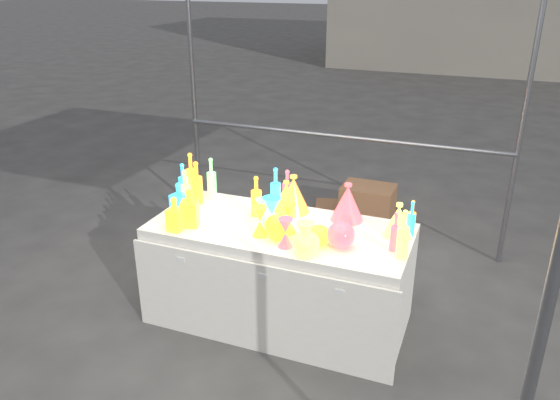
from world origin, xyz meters
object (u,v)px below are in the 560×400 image
(decanter_0, at_px, (189,208))
(lampshade_0, at_px, (286,196))
(display_table, at_px, (280,274))
(bottle_0, at_px, (197,182))
(globe_0, at_px, (278,228))
(hourglass_0, at_px, (260,221))
(cardboard_box_closed, at_px, (368,203))

(decanter_0, bearing_deg, lampshade_0, 25.61)
(display_table, height_order, bottle_0, bottle_0)
(display_table, distance_m, globe_0, 0.48)
(display_table, distance_m, bottle_0, 0.93)
(bottle_0, xyz_separation_m, hourglass_0, (0.66, -0.34, -0.06))
(decanter_0, relative_size, hourglass_0, 1.30)
(display_table, bearing_deg, decanter_0, -161.02)
(cardboard_box_closed, height_order, decanter_0, decanter_0)
(decanter_0, bearing_deg, display_table, 1.51)
(hourglass_0, height_order, globe_0, hourglass_0)
(cardboard_box_closed, relative_size, bottle_0, 1.57)
(cardboard_box_closed, relative_size, globe_0, 2.79)
(lampshade_0, bearing_deg, hourglass_0, -105.14)
(bottle_0, distance_m, hourglass_0, 0.75)
(decanter_0, bearing_deg, bottle_0, 94.61)
(bottle_0, bearing_deg, lampshade_0, 9.55)
(display_table, relative_size, globe_0, 9.89)
(decanter_0, xyz_separation_m, hourglass_0, (0.51, 0.03, -0.03))
(cardboard_box_closed, xyz_separation_m, lampshade_0, (-0.27, -1.65, 0.68))
(cardboard_box_closed, xyz_separation_m, globe_0, (-0.16, -2.09, 0.64))
(display_table, xyz_separation_m, globe_0, (0.05, -0.15, 0.45))
(hourglass_0, height_order, lampshade_0, lampshade_0)
(display_table, distance_m, hourglass_0, 0.51)
(bottle_0, relative_size, lampshade_0, 1.44)
(lampshade_0, bearing_deg, decanter_0, -150.30)
(cardboard_box_closed, height_order, hourglass_0, hourglass_0)
(globe_0, bearing_deg, bottle_0, 157.32)
(display_table, relative_size, cardboard_box_closed, 3.54)
(decanter_0, distance_m, globe_0, 0.64)
(globe_0, height_order, lampshade_0, lampshade_0)
(bottle_0, bearing_deg, display_table, -13.37)
(bottle_0, height_order, hourglass_0, bottle_0)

